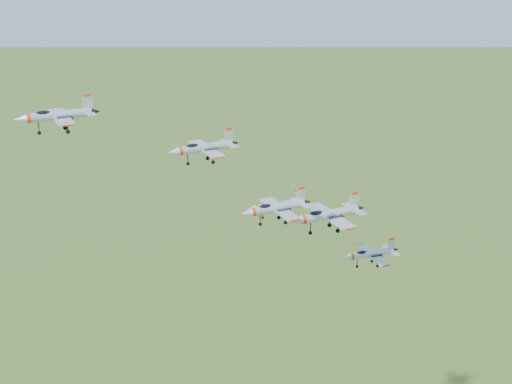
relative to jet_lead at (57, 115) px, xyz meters
name	(u,v)px	position (x,y,z in m)	size (l,w,h in m)	color
jet_lead	(57,115)	(0.00, 0.00, 0.00)	(13.77, 11.40, 3.68)	#ADB3BA
jet_left_high	(203,148)	(19.74, -15.30, -2.99)	(11.77, 9.80, 3.14)	#ADB3BA
jet_right_high	(276,208)	(27.64, -25.23, -10.06)	(11.62, 9.65, 3.10)	#ADB3BA
jet_left_low	(275,205)	(33.91, -9.22, -16.57)	(10.68, 8.78, 2.86)	#ADB3BA
jet_right_low	(327,215)	(38.28, -20.51, -14.51)	(13.87, 11.54, 3.71)	#ADB3BA
jet_trail	(370,254)	(50.41, -13.63, -26.47)	(11.41, 9.37, 3.06)	#ADB3BA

